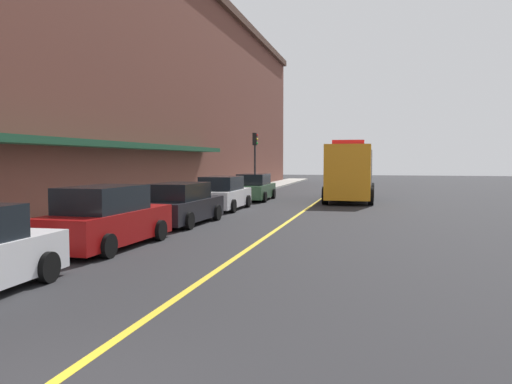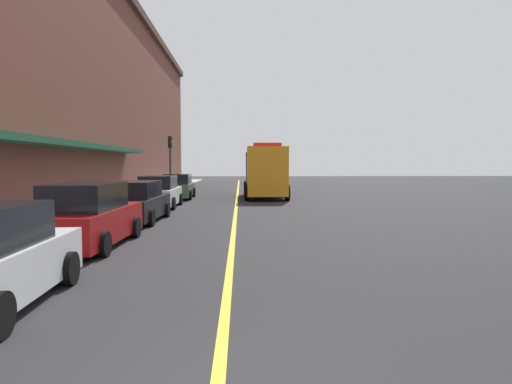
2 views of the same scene
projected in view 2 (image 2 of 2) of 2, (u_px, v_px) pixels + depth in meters
name	position (u px, v px, depth m)	size (l,w,h in m)	color
ground_plane	(237.00, 200.00, 29.11)	(112.00, 112.00, 0.00)	#232326
sidewalk_left	(137.00, 199.00, 28.90)	(2.40, 70.00, 0.15)	#9E9B93
lane_center_stripe	(237.00, 200.00, 29.11)	(0.16, 70.00, 0.01)	gold
brick_building_left	(30.00, 84.00, 27.28)	(10.69, 64.00, 13.90)	brown
parked_car_1	(89.00, 217.00, 12.85)	(2.10, 4.94, 1.77)	maroon
parked_car_2	(136.00, 203.00, 18.44)	(2.19, 4.89, 1.61)	black
parked_car_3	(159.00, 192.00, 24.40)	(2.05, 4.63, 1.67)	silver
parked_car_4	(178.00, 187.00, 30.64)	(2.12, 4.87, 1.63)	#2D5133
utility_truck	(265.00, 172.00, 31.51)	(2.82, 7.74, 3.58)	orange
parking_meter_0	(100.00, 195.00, 18.48)	(0.14, 0.18, 1.33)	#4C4C51
parking_meter_1	(147.00, 184.00, 27.75)	(0.14, 0.18, 1.33)	#4C4C51
traffic_light_near	(170.00, 153.00, 36.45)	(0.38, 0.36, 4.30)	#232326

